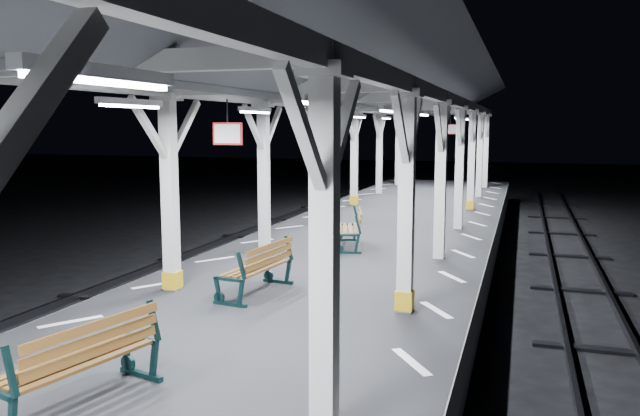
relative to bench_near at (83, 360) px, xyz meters
The scene contains 8 objects.
ground 2.71m from the bench_near, 78.76° to the left, with size 120.00×120.00×0.00m, color black.
platform 2.47m from the bench_near, 78.76° to the left, with size 6.00×50.00×1.00m, color black.
hazard_stripes_left 3.03m from the bench_near, 132.23° to the left, with size 1.00×48.00×0.01m, color silver.
hazard_stripes_right 3.67m from the bench_near, 37.46° to the left, with size 1.00×48.00×0.01m, color silver.
canopy 3.80m from the bench_near, 78.63° to the left, with size 5.40×49.00×4.65m.
bench_near is the anchor object (origin of this frame).
bench_mid 4.41m from the bench_near, 90.14° to the left, with size 0.79×1.69×0.88m.
bench_far 8.83m from the bench_near, 87.63° to the left, with size 1.01×1.70×0.87m.
Camera 1 is at (3.62, -7.10, 3.80)m, focal length 35.00 mm.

